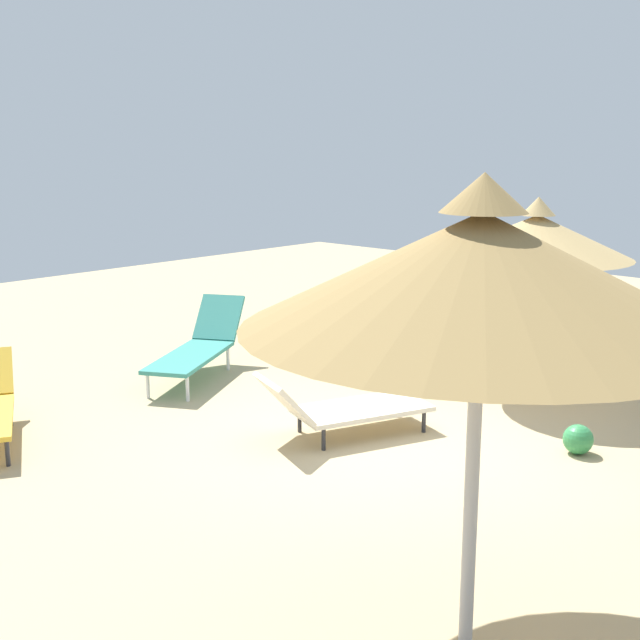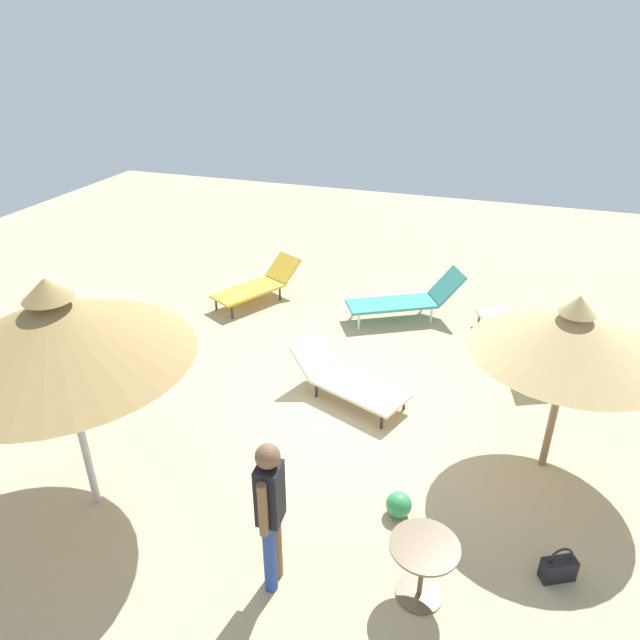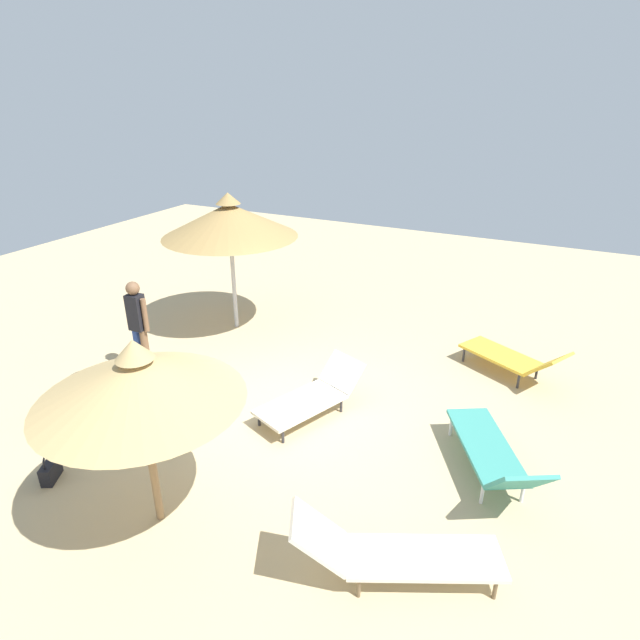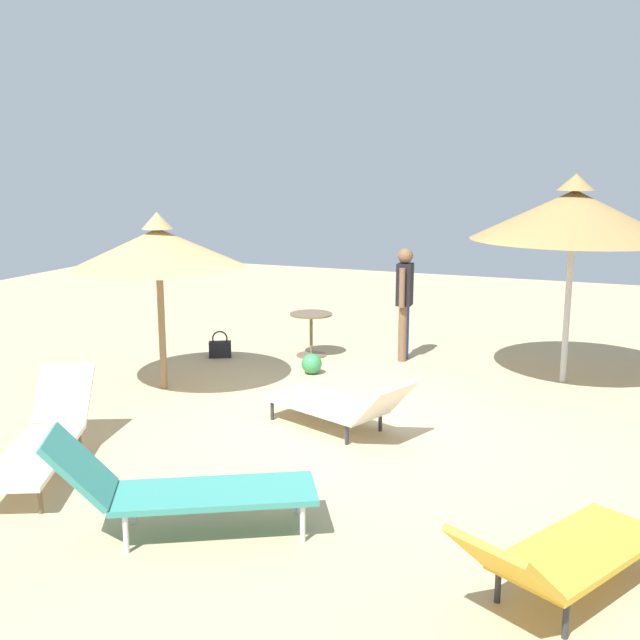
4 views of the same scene
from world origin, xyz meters
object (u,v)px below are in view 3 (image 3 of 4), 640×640
Objects in this scene: lounge_chair_center at (392,552)px; lounge_chair_front at (514,358)px; parasol_umbrella_far_left at (229,220)px; side_table_round at (91,391)px; parasol_umbrella_back at (138,379)px; person_standing_near_left at (138,322)px; handbag at (50,470)px; lounge_chair_near_right at (313,395)px; lounge_chair_far_right at (494,455)px; beach_ball at (160,411)px.

lounge_chair_front is at bearing -6.09° from lounge_chair_center.
parasol_umbrella_far_left reaches higher than side_table_round.
lounge_chair_center is (0.43, -2.75, -1.55)m from parasol_umbrella_back.
person_standing_near_left is (-2.80, 5.95, 0.63)m from lounge_chair_front.
side_table_round is at bearing 25.85° from handbag.
side_table_round is at bearing 126.74° from lounge_chair_front.
lounge_chair_near_right is at bearing -61.65° from side_table_round.
lounge_chair_near_right is (2.35, 2.12, -0.03)m from lounge_chair_center.
person_standing_near_left reaches higher than lounge_chair_center.
handbag is (-0.12, 1.74, -1.76)m from parasol_umbrella_back.
parasol_umbrella_back reaches higher than lounge_chair_near_right.
lounge_chair_far_right is at bearing -54.98° from parasol_umbrella_back.
person_standing_near_left is at bearing 19.07° from handbag.
lounge_chair_far_right is at bearing -80.26° from beach_ball.
lounge_chair_far_right is (1.97, -0.68, 0.07)m from lounge_chair_center.
parasol_umbrella_back is at bearing 167.25° from lounge_chair_near_right.
lounge_chair_front is 1.12× the size of person_standing_near_left.
person_standing_near_left reaches higher than beach_ball.
lounge_chair_front is at bearing -45.58° from lounge_chair_near_right.
handbag is at bearing 93.88° from parasol_umbrella_back.
side_table_round is (0.73, 5.11, 0.12)m from lounge_chair_center.
beach_ball is at bearing -128.64° from person_standing_near_left.
lounge_chair_front is 2.84× the size of side_table_round.
lounge_chair_center is 3.25× the size of side_table_round.
person_standing_near_left is at bearing 115.18° from lounge_chair_front.
side_table_round reaches higher than handbag.
lounge_chair_front is 6.55× the size of beach_ball.
beach_ball is (-1.21, 2.04, -0.17)m from lounge_chair_near_right.
lounge_chair_near_right reaches higher than beach_ball.
parasol_umbrella_back is 3.47× the size of side_table_round.
lounge_chair_center is 1.03× the size of lounge_chair_far_right.
lounge_chair_front is 7.04m from side_table_round.
parasol_umbrella_far_left reaches higher than lounge_chair_center.
lounge_chair_near_right is at bearing -39.22° from handbag.
parasol_umbrella_far_left is 4.14m from beach_ball.
person_standing_near_left is 1.82m from beach_ball.
lounge_chair_front is 3.71m from lounge_chair_near_right.
handbag is at bearing -173.36° from parasol_umbrella_far_left.
lounge_chair_center is 5.17m from side_table_round.
lounge_chair_far_right is (2.41, -3.43, -1.48)m from parasol_umbrella_back.
lounge_chair_front is 1.01× the size of lounge_chair_near_right.
lounge_chair_center is at bearing -131.78° from parasol_umbrella_far_left.
lounge_chair_front is (4.95, -0.53, 0.01)m from lounge_chair_center.
lounge_chair_front is 7.45m from handbag.
lounge_chair_center is 5.23× the size of handbag.
lounge_chair_center is 4.32m from beach_ball.
lounge_chair_front is 6.04m from beach_ball.
lounge_chair_front is at bearing -50.94° from beach_ball.
person_standing_near_left is (-0.20, 3.30, 0.67)m from lounge_chair_near_right.
lounge_chair_near_right is at bearing -86.51° from person_standing_near_left.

